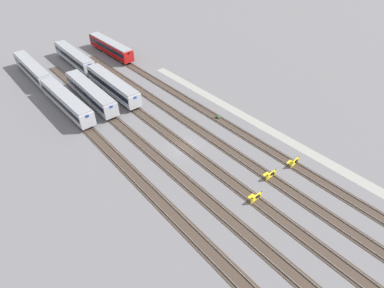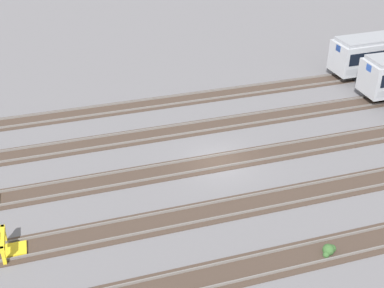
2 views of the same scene
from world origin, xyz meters
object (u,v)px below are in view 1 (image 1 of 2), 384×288
subway_car_front_row_rightmost (33,69)px  bumper_stop_middle_track (255,197)px  subway_car_back_row_leftmost (91,93)px  weed_clump (218,117)px  subway_car_front_row_right_inner (111,47)px  subway_car_front_row_centre (74,57)px  subway_car_front_row_left_inner (66,101)px  subway_car_front_row_leftmost (113,85)px  bumper_stop_nearest_track (293,162)px  bumper_stop_near_inner_track (270,175)px

subway_car_front_row_rightmost → bumper_stop_middle_track: size_ratio=8.97×
subway_car_back_row_leftmost → weed_clump: bearing=-144.1°
subway_car_front_row_rightmost → subway_car_back_row_leftmost: bearing=-164.8°
subway_car_front_row_right_inner → weed_clump: 40.26m
subway_car_front_row_right_inner → subway_car_back_row_leftmost: bearing=141.8°
subway_car_front_row_centre → weed_clump: (-40.27, -10.24, -1.80)m
subway_car_front_row_left_inner → subway_car_front_row_leftmost: bearing=-90.0°
subway_car_front_row_centre → subway_car_front_row_rightmost: same height
weed_clump → subway_car_front_row_rightmost: bearing=27.0°
subway_car_front_row_leftmost → weed_clump: bearing=-154.0°
bumper_stop_nearest_track → subway_car_front_row_rightmost: bearing=19.5°
subway_car_front_row_left_inner → subway_car_back_row_leftmost: (-0.00, -5.02, 0.00)m
weed_clump → subway_car_front_row_leftmost: bearing=26.0°
subway_car_front_row_leftmost → bumper_stop_middle_track: subway_car_front_row_leftmost is taller
subway_car_front_row_left_inner → subway_car_front_row_centre: size_ratio=1.00×
weed_clump → bumper_stop_middle_track: bearing=149.8°
subway_car_front_row_rightmost → weed_clump: bearing=-153.0°
subway_car_front_row_centre → weed_clump: size_ratio=19.60×
bumper_stop_near_inner_track → weed_clump: (16.19, -5.23, -0.27)m
bumper_stop_near_inner_track → subway_car_front_row_right_inner: bearing=-5.1°
subway_car_front_row_rightmost → bumper_stop_near_inner_track: size_ratio=8.98×
bumper_stop_nearest_track → weed_clump: bumper_stop_nearest_track is taller
subway_car_front_row_right_inner → bumper_stop_nearest_track: bearing=-180.0°
subway_car_front_row_centre → subway_car_back_row_leftmost: (-19.18, 5.02, 0.00)m
subway_car_back_row_leftmost → bumper_stop_middle_track: subway_car_back_row_leftmost is taller
bumper_stop_middle_track → subway_car_front_row_centre: bearing=-0.0°
subway_car_front_row_right_inner → subway_car_front_row_leftmost: bearing=152.3°
bumper_stop_nearest_track → bumper_stop_near_inner_track: bearing=82.2°
subway_car_front_row_leftmost → subway_car_front_row_centre: same height
subway_car_front_row_centre → bumper_stop_nearest_track: 58.04m
subway_car_front_row_left_inner → bumper_stop_middle_track: bearing=-165.5°
subway_car_front_row_centre → subway_car_front_row_right_inner: size_ratio=1.00×
weed_clump → subway_car_front_row_left_inner: bearing=43.9°
subway_car_front_row_rightmost → subway_car_front_row_centre: bearing=-87.9°
subway_car_back_row_leftmost → bumper_stop_near_inner_track: subway_car_back_row_leftmost is taller
subway_car_front_row_centre → subway_car_front_row_right_inner: bearing=-90.3°
bumper_stop_nearest_track → weed_clump: (16.88, -0.21, -0.27)m
subway_car_front_row_leftmost → bumper_stop_near_inner_track: (-37.29, -5.05, -1.53)m
bumper_stop_nearest_track → bumper_stop_middle_track: size_ratio=1.00×
subway_car_front_row_leftmost → subway_car_front_row_rightmost: 21.35m
subway_car_front_row_left_inner → bumper_stop_near_inner_track: bearing=-158.0°
subway_car_front_row_centre → weed_clump: 41.59m
subway_car_front_row_leftmost → subway_car_back_row_leftmost: 4.99m
weed_clump → subway_car_front_row_centre: bearing=14.3°
subway_car_front_row_centre → weed_clump: subway_car_front_row_centre is taller
bumper_stop_nearest_track → bumper_stop_middle_track: 10.07m
subway_car_front_row_rightmost → bumper_stop_nearest_track: (-56.79, -20.16, -1.53)m
subway_car_front_row_left_inner → subway_car_front_row_rightmost: size_ratio=1.00×
subway_car_front_row_rightmost → bumper_stop_middle_track: bearing=-170.0°
subway_car_front_row_right_inner → weed_clump: subway_car_front_row_right_inner is taller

